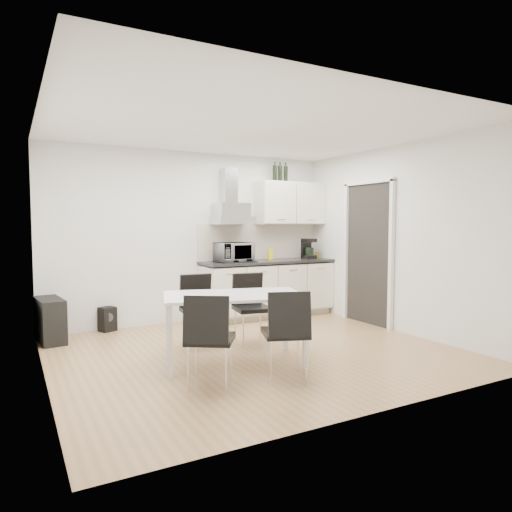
{
  "coord_description": "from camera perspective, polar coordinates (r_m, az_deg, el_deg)",
  "views": [
    {
      "loc": [
        -2.51,
        -4.65,
        1.5
      ],
      "look_at": [
        0.23,
        0.4,
        1.1
      ],
      "focal_mm": 32.0,
      "sensor_mm": 36.0,
      "label": 1
    }
  ],
  "objects": [
    {
      "name": "ground",
      "position": [
        5.5,
        -0.09,
        -11.86
      ],
      "size": [
        4.5,
        4.5,
        0.0
      ],
      "primitive_type": "plane",
      "color": "tan",
      "rests_on": "ground"
    },
    {
      "name": "wall_back",
      "position": [
        7.11,
        -7.78,
        2.34
      ],
      "size": [
        4.5,
        0.1,
        2.6
      ],
      "primitive_type": "cube",
      "color": "silver",
      "rests_on": "ground"
    },
    {
      "name": "wall_front",
      "position": [
        3.66,
        14.97,
        0.7
      ],
      "size": [
        4.5,
        0.1,
        2.6
      ],
      "primitive_type": "cube",
      "color": "silver",
      "rests_on": "ground"
    },
    {
      "name": "wall_left",
      "position": [
        4.66,
        -25.21,
        1.14
      ],
      "size": [
        0.1,
        4.0,
        2.6
      ],
      "primitive_type": "cube",
      "color": "silver",
      "rests_on": "ground"
    },
    {
      "name": "wall_right",
      "position": [
        6.66,
        17.21,
        2.08
      ],
      "size": [
        0.1,
        4.0,
        2.6
      ],
      "primitive_type": "cube",
      "color": "silver",
      "rests_on": "ground"
    },
    {
      "name": "ceiling",
      "position": [
        5.4,
        -0.09,
        15.73
      ],
      "size": [
        4.5,
        4.5,
        0.0
      ],
      "primitive_type": "plane",
      "color": "white",
      "rests_on": "wall_back"
    },
    {
      "name": "doorway",
      "position": [
        7.04,
        13.74,
        0.21
      ],
      "size": [
        0.08,
        1.04,
        2.1
      ],
      "primitive_type": "cube",
      "color": "white",
      "rests_on": "ground"
    },
    {
      "name": "kitchenette",
      "position": [
        7.41,
        1.59,
        -1.2
      ],
      "size": [
        2.22,
        0.64,
        2.52
      ],
      "color": "beige",
      "rests_on": "ground"
    },
    {
      "name": "dining_table",
      "position": [
        4.94,
        -2.79,
        -5.65
      ],
      "size": [
        1.66,
        1.23,
        0.75
      ],
      "rotation": [
        0.0,
        0.0,
        -0.29
      ],
      "color": "white",
      "rests_on": "ground"
    },
    {
      "name": "chair_far_left",
      "position": [
        5.65,
        -6.98,
        -6.86
      ],
      "size": [
        0.48,
        0.53,
        0.88
      ],
      "primitive_type": null,
      "rotation": [
        0.0,
        0.0,
        3.07
      ],
      "color": "black",
      "rests_on": "ground"
    },
    {
      "name": "chair_far_right",
      "position": [
        5.73,
        -0.48,
        -6.69
      ],
      "size": [
        0.51,
        0.56,
        0.88
      ],
      "primitive_type": null,
      "rotation": [
        0.0,
        0.0,
        2.98
      ],
      "color": "black",
      "rests_on": "ground"
    },
    {
      "name": "chair_near_left",
      "position": [
        4.27,
        -5.73,
        -10.41
      ],
      "size": [
        0.64,
        0.66,
        0.88
      ],
      "primitive_type": null,
      "rotation": [
        0.0,
        0.0,
        -0.57
      ],
      "color": "black",
      "rests_on": "ground"
    },
    {
      "name": "chair_near_right",
      "position": [
        4.48,
        3.66,
        -9.71
      ],
      "size": [
        0.59,
        0.62,
        0.88
      ],
      "primitive_type": null,
      "rotation": [
        0.0,
        0.0,
        -0.36
      ],
      "color": "black",
      "rests_on": "ground"
    },
    {
      "name": "guitar_amp",
      "position": [
        6.43,
        -24.36,
        -7.3
      ],
      "size": [
        0.36,
        0.7,
        0.56
      ],
      "rotation": [
        0.0,
        0.0,
        0.12
      ],
      "color": "black",
      "rests_on": "ground"
    },
    {
      "name": "floor_speaker",
      "position": [
        6.79,
        -18.08,
        -7.51
      ],
      "size": [
        0.26,
        0.24,
        0.34
      ],
      "primitive_type": "cube",
      "rotation": [
        0.0,
        0.0,
        0.37
      ],
      "color": "black",
      "rests_on": "ground"
    }
  ]
}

